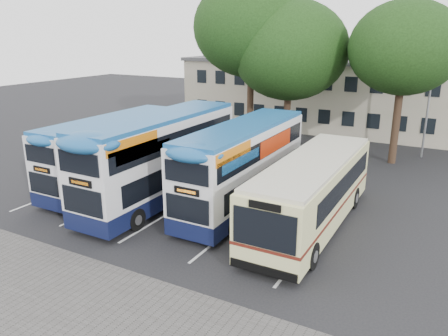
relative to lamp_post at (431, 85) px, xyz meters
name	(u,v)px	position (x,y,z in m)	size (l,w,h in m)	color
ground	(201,259)	(-6.00, -19.97, -5.08)	(120.00, 120.00, 0.00)	black
paving_strip	(63,313)	(-8.00, -24.97, -5.08)	(40.00, 6.00, 0.01)	#595654
bay_lines	(190,201)	(-9.75, -14.97, -5.08)	(14.12, 11.00, 0.01)	silver
depot_building	(360,95)	(-6.00, 7.02, -1.93)	(32.40, 8.40, 6.20)	#ACA78A
lamp_post	(431,85)	(0.00, 0.00, 0.00)	(0.25, 1.05, 9.06)	gray
tree_left	(252,27)	(-12.34, -2.35, 3.72)	(8.57, 8.57, 12.46)	black
tree_mid	(290,50)	(-9.37, -2.18, 2.15)	(8.38, 8.38, 10.81)	black
tree_right	(405,48)	(-1.63, -2.44, 2.42)	(6.98, 6.98, 10.50)	black
bus_dd_left	(113,149)	(-14.78, -15.05, -2.90)	(2.31, 9.54, 3.97)	#0F1538
bus_dd_mid	(161,154)	(-11.08, -15.52, -2.60)	(2.63, 10.83, 4.51)	#0F1538
bus_dd_right	(244,162)	(-7.01, -14.26, -2.77)	(2.45, 10.10, 4.21)	#0F1538
bus_single	(313,188)	(-3.26, -14.89, -3.28)	(2.71, 10.66, 3.18)	beige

